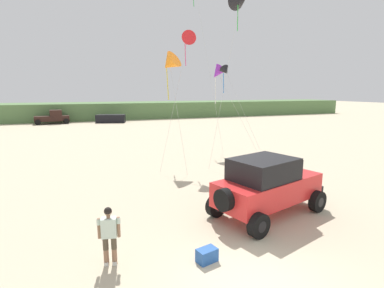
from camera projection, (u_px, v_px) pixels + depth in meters
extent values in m
cube|color=#567A47|center=(118.00, 110.00, 51.35)|extent=(90.00, 8.72, 2.72)
cube|color=red|center=(268.00, 189.00, 11.24)|extent=(4.74, 3.04, 0.90)
cube|color=red|center=(294.00, 173.00, 12.15)|extent=(1.54, 1.94, 0.12)
cube|color=black|center=(263.00, 169.00, 10.88)|extent=(2.71, 2.35, 0.80)
cube|color=black|center=(283.00, 165.00, 11.60)|extent=(0.58, 1.63, 0.72)
cube|color=black|center=(302.00, 184.00, 12.64)|extent=(0.71, 1.78, 0.28)
cylinder|color=black|center=(224.00, 200.00, 9.85)|extent=(0.51, 0.83, 0.77)
cylinder|color=black|center=(274.00, 188.00, 13.19)|extent=(0.89, 0.53, 0.84)
cylinder|color=black|center=(274.00, 188.00, 13.19)|extent=(0.45, 0.42, 0.38)
cylinder|color=black|center=(317.00, 201.00, 11.58)|extent=(0.89, 0.53, 0.84)
cylinder|color=black|center=(317.00, 201.00, 11.58)|extent=(0.45, 0.42, 0.38)
cylinder|color=black|center=(216.00, 206.00, 11.12)|extent=(0.89, 0.53, 0.84)
cylinder|color=black|center=(216.00, 206.00, 11.12)|extent=(0.45, 0.42, 0.38)
cylinder|color=black|center=(259.00, 225.00, 9.50)|extent=(0.89, 0.53, 0.84)
cylinder|color=black|center=(259.00, 225.00, 9.50)|extent=(0.45, 0.42, 0.38)
cylinder|color=#8C664C|center=(106.00, 256.00, 8.03)|extent=(0.14, 0.14, 0.49)
cylinder|color=#4C4233|center=(106.00, 243.00, 7.96)|extent=(0.15, 0.15, 0.36)
cube|color=silver|center=(107.00, 262.00, 8.11)|extent=(0.16, 0.28, 0.10)
cylinder|color=#8C664C|center=(115.00, 256.00, 8.07)|extent=(0.14, 0.14, 0.49)
cylinder|color=#4C4233|center=(114.00, 242.00, 8.00)|extent=(0.15, 0.15, 0.36)
cube|color=silver|center=(115.00, 261.00, 8.14)|extent=(0.16, 0.28, 0.10)
cube|color=silver|center=(109.00, 227.00, 7.90)|extent=(0.44, 0.33, 0.54)
cylinder|color=#8C664C|center=(99.00, 228.00, 7.86)|extent=(0.09, 0.09, 0.56)
cylinder|color=silver|center=(99.00, 222.00, 7.83)|extent=(0.11, 0.11, 0.16)
cylinder|color=#8C664C|center=(119.00, 227.00, 7.94)|extent=(0.09, 0.09, 0.56)
cylinder|color=silver|center=(118.00, 220.00, 7.91)|extent=(0.11, 0.11, 0.16)
cylinder|color=#8C664C|center=(108.00, 217.00, 7.85)|extent=(0.10, 0.10, 0.08)
sphere|color=#8C664C|center=(108.00, 211.00, 7.82)|extent=(0.21, 0.21, 0.21)
sphere|color=black|center=(108.00, 211.00, 7.80)|extent=(0.21, 0.21, 0.21)
cube|color=#23519E|center=(207.00, 255.00, 8.20)|extent=(0.63, 0.49, 0.38)
cube|color=black|center=(52.00, 119.00, 42.54)|extent=(4.78, 2.40, 0.76)
cube|color=black|center=(56.00, 113.00, 42.64)|extent=(1.79, 1.97, 0.84)
cylinder|color=black|center=(65.00, 120.00, 44.35)|extent=(0.78, 0.34, 0.76)
cylinder|color=black|center=(66.00, 121.00, 42.51)|extent=(0.78, 0.34, 0.76)
cylinder|color=black|center=(38.00, 121.00, 42.72)|extent=(0.78, 0.34, 0.76)
cylinder|color=black|center=(38.00, 122.00, 40.87)|extent=(0.78, 0.34, 0.76)
cube|color=black|center=(111.00, 119.00, 44.21)|extent=(4.51, 2.79, 1.20)
cone|color=red|center=(188.00, 39.00, 18.33)|extent=(1.05, 1.06, 1.05)
cylinder|color=#E04C93|center=(185.00, 55.00, 18.45)|extent=(0.05, 0.17, 1.37)
cylinder|color=silver|center=(174.00, 104.00, 17.55)|extent=(2.53, 2.30, 7.84)
cone|color=black|center=(226.00, 71.00, 21.70)|extent=(0.89, 0.92, 1.03)
cylinder|color=blue|center=(223.00, 83.00, 21.81)|extent=(0.05, 0.14, 1.46)
cylinder|color=silver|center=(245.00, 114.00, 20.30)|extent=(0.81, 4.53, 6.12)
cone|color=orange|center=(170.00, 63.00, 18.38)|extent=(1.78, 1.88, 1.61)
cylinder|color=yellow|center=(168.00, 84.00, 18.56)|extent=(0.05, 0.40, 1.98)
cylinder|color=silver|center=(178.00, 116.00, 17.44)|extent=(0.03, 3.29, 6.36)
cone|color=purple|center=(217.00, 73.00, 22.45)|extent=(1.58, 1.33, 1.51)
cylinder|color=white|center=(215.00, 90.00, 22.63)|extent=(0.05, 0.14, 2.08)
cylinder|color=silver|center=(238.00, 113.00, 21.97)|extent=(2.09, 2.99, 6.05)
cylinder|color=silver|center=(208.00, 64.00, 24.57)|extent=(0.18, 5.88, 13.75)
cone|color=black|center=(240.00, 0.00, 17.81)|extent=(1.53, 1.34, 1.54)
cylinder|color=green|center=(238.00, 18.00, 17.94)|extent=(0.05, 0.06, 1.51)
cylinder|color=silver|center=(225.00, 85.00, 17.80)|extent=(2.45, 1.09, 10.08)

